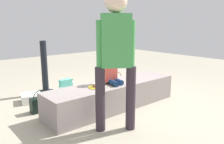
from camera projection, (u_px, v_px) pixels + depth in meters
name	position (u px, v px, depth m)	size (l,w,h in m)	color
ground_plane	(114.00, 107.00, 3.48)	(12.00, 12.00, 0.00)	#A29A85
concrete_ledge	(114.00, 95.00, 3.43)	(2.16, 0.54, 0.39)	gray
child_seated	(110.00, 69.00, 3.33)	(0.28, 0.33, 0.48)	navy
adult_standing	(116.00, 49.00, 2.55)	(0.42, 0.35, 1.62)	#302630
cake_plate	(96.00, 86.00, 3.15)	(0.22, 0.22, 0.07)	yellow
gift_bag	(66.00, 88.00, 3.97)	(0.21, 0.08, 0.35)	#59C6B2
railing_post	(45.00, 75.00, 4.06)	(0.36, 0.36, 0.97)	black
water_bottle_near_gift	(73.00, 85.00, 4.32)	(0.06, 0.06, 0.23)	silver
water_bottle_far_side	(61.00, 95.00, 3.73)	(0.07, 0.07, 0.23)	silver
party_cup_red	(110.00, 90.00, 4.17)	(0.08, 0.08, 0.10)	red
cake_box_white	(31.00, 98.00, 3.71)	(0.30, 0.32, 0.13)	white
handbag_black_leather	(41.00, 104.00, 3.28)	(0.30, 0.12, 0.32)	black
handbag_brown_canvas	(117.00, 83.00, 4.40)	(0.34, 0.14, 0.35)	brown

